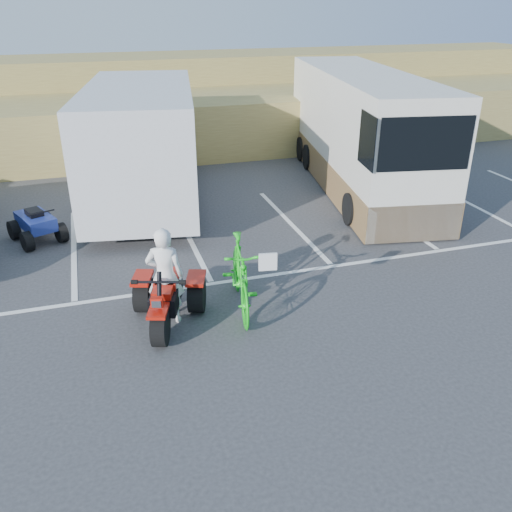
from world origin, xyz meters
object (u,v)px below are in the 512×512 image
object	(u,v)px
green_dirt_bike	(240,275)
quad_atv_blue	(39,240)
cargo_trailer	(142,142)
rv_motorhome	(359,138)
rider	(165,276)
red_trike_atv	(167,324)
quad_atv_green	(123,225)

from	to	relation	value
green_dirt_bike	quad_atv_blue	xyz separation A→B (m)	(-3.81, 4.49, -0.68)
cargo_trailer	rv_motorhome	world-z (taller)	rv_motorhome
rider	rv_motorhome	bearing A→B (deg)	-120.19
rider	quad_atv_blue	size ratio (longest dim) A/B	1.35
red_trike_atv	quad_atv_green	bearing A→B (deg)	112.02
green_dirt_bike	quad_atv_green	xyz separation A→B (m)	(-1.80, 4.86, -0.68)
quad_atv_blue	rv_motorhome	bearing A→B (deg)	-12.99
red_trike_atv	green_dirt_bike	xyz separation A→B (m)	(1.42, 0.17, 0.68)
rider	quad_atv_green	xyz separation A→B (m)	(-0.42, 4.89, -0.90)
green_dirt_bike	quad_atv_green	world-z (taller)	green_dirt_bike
green_dirt_bike	rv_motorhome	bearing A→B (deg)	57.51
rider	rv_motorhome	xyz separation A→B (m)	(6.88, 6.21, 0.54)
cargo_trailer	quad_atv_blue	bearing A→B (deg)	-136.34
green_dirt_bike	cargo_trailer	bearing A→B (deg)	107.78
green_dirt_bike	quad_atv_blue	size ratio (longest dim) A/B	1.70
red_trike_atv	quad_atv_green	world-z (taller)	red_trike_atv
quad_atv_blue	rider	bearing A→B (deg)	-84.98
rider	quad_atv_blue	bearing A→B (deg)	-44.00
rider	red_trike_atv	bearing A→B (deg)	90.00
red_trike_atv	quad_atv_blue	distance (m)	5.24
quad_atv_blue	quad_atv_green	distance (m)	2.04
quad_atv_green	rider	bearing A→B (deg)	-84.20
red_trike_atv	cargo_trailer	bearing A→B (deg)	103.79
green_dirt_bike	cargo_trailer	size ratio (longest dim) A/B	0.31
rv_motorhome	quad_atv_blue	bearing A→B (deg)	-159.77
rider	green_dirt_bike	bearing A→B (deg)	-160.91
rv_motorhome	quad_atv_green	world-z (taller)	rv_motorhome
cargo_trailer	quad_atv_green	xyz separation A→B (m)	(-0.83, -1.56, -1.74)
quad_atv_green	rv_motorhome	bearing A→B (deg)	11.13
red_trike_atv	rider	bearing A→B (deg)	90.00
red_trike_atv	quad_atv_blue	bearing A→B (deg)	134.82
rv_motorhome	green_dirt_bike	bearing A→B (deg)	-121.73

